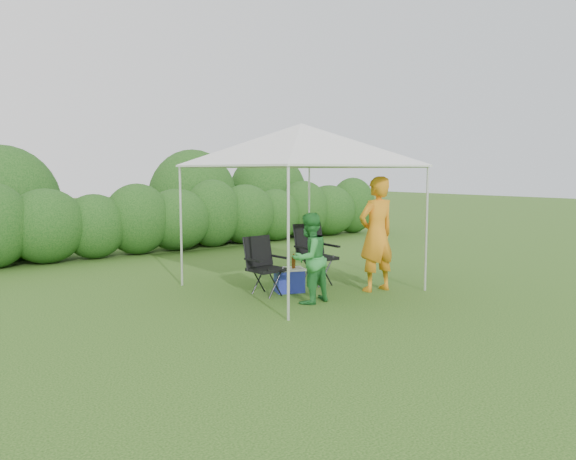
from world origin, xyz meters
TOP-DOWN VIEW (x-y plane):
  - ground at (0.00, 0.00)m, footprint 70.00×70.00m
  - hedge at (0.09, 6.00)m, footprint 15.31×1.53m
  - canopy at (0.00, 0.50)m, footprint 3.10×3.10m
  - chair_right at (0.46, 0.68)m, footprint 0.72×0.66m
  - chair_left at (-0.79, 0.53)m, footprint 0.61×0.55m
  - man at (0.85, -0.46)m, footprint 0.76×0.55m
  - woman at (-0.60, -0.41)m, footprint 0.74×0.61m
  - cooler at (-0.35, 0.39)m, footprint 0.58×0.51m
  - bottle at (-0.29, 0.35)m, footprint 0.06×0.06m
  - lawn_toy at (3.35, 4.27)m, footprint 0.53×0.44m

SIDE VIEW (x-z plane):
  - ground at x=0.00m, z-range 0.00..0.00m
  - lawn_toy at x=3.35m, z-range -0.01..0.26m
  - cooler at x=-0.35m, z-range 0.00..0.41m
  - bottle at x=-0.29m, z-range 0.40..0.65m
  - chair_left at x=-0.79m, z-range 0.06..1.02m
  - chair_right at x=0.46m, z-range 0.07..1.15m
  - woman at x=-0.60m, z-range 0.00..1.40m
  - hedge at x=0.09m, z-range -0.07..1.73m
  - man at x=0.85m, z-range 0.00..1.94m
  - canopy at x=0.00m, z-range 1.05..3.88m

